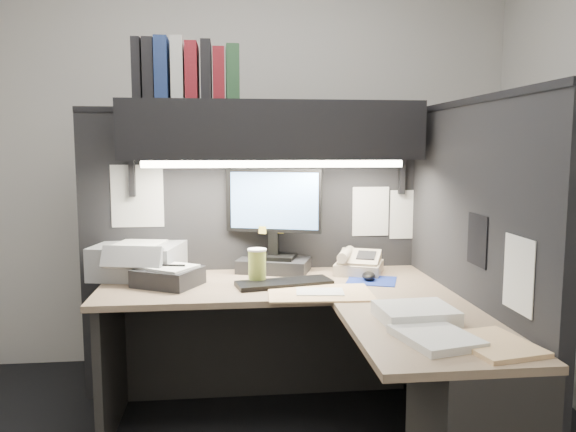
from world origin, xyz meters
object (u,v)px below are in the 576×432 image
object	(u,v)px
desk	(358,379)
printer	(139,260)
monitor	(274,231)
notebook_stack	(168,277)
coffee_cup	(257,267)
telephone	(359,264)
keyboard	(284,283)
overhead_shelf	(272,131)

from	to	relation	value
desk	printer	distance (m)	1.34
desk	printer	xyz separation A→B (m)	(-1.01, 0.79, 0.37)
monitor	notebook_stack	size ratio (longest dim) A/B	1.95
desk	coffee_cup	size ratio (longest dim) A/B	10.15
coffee_cup	printer	size ratio (longest dim) A/B	0.39
desk	coffee_cup	distance (m)	0.78
printer	monitor	bearing A→B (deg)	14.82
monitor	notebook_stack	distance (m)	0.63
monitor	printer	xyz separation A→B (m)	(-0.72, -0.03, -0.14)
telephone	monitor	bearing A→B (deg)	-167.44
keyboard	telephone	bearing A→B (deg)	16.26
monitor	keyboard	xyz separation A→B (m)	(0.03, -0.31, -0.21)
printer	notebook_stack	size ratio (longest dim) A/B	1.48
overhead_shelf	monitor	distance (m)	0.55
overhead_shelf	keyboard	bearing A→B (deg)	-81.12
desk	overhead_shelf	size ratio (longest dim) A/B	1.10
desk	notebook_stack	world-z (taller)	notebook_stack
keyboard	printer	xyz separation A→B (m)	(-0.75, 0.28, 0.08)
overhead_shelf	coffee_cup	distance (m)	0.72
telephone	coffee_cup	size ratio (longest dim) A/B	1.49
printer	overhead_shelf	bearing A→B (deg)	9.49
overhead_shelf	printer	world-z (taller)	overhead_shelf
keyboard	notebook_stack	size ratio (longest dim) A/B	1.62
keyboard	coffee_cup	size ratio (longest dim) A/B	2.84
notebook_stack	telephone	bearing A→B (deg)	9.63
notebook_stack	monitor	bearing A→B (deg)	24.67
coffee_cup	notebook_stack	xyz separation A→B (m)	(-0.44, 0.01, -0.04)
overhead_shelf	monitor	size ratio (longest dim) A/B	2.72
keyboard	printer	world-z (taller)	printer
monitor	coffee_cup	xyz separation A→B (m)	(-0.11, -0.26, -0.14)
overhead_shelf	keyboard	distance (m)	0.80
coffee_cup	notebook_stack	size ratio (longest dim) A/B	0.57
desk	notebook_stack	xyz separation A→B (m)	(-0.84, 0.57, 0.33)
overhead_shelf	coffee_cup	world-z (taller)	overhead_shelf
coffee_cup	desk	bearing A→B (deg)	-54.88
overhead_shelf	notebook_stack	world-z (taller)	overhead_shelf
monitor	telephone	world-z (taller)	monitor
coffee_cup	printer	bearing A→B (deg)	159.55
overhead_shelf	monitor	bearing A→B (deg)	78.86
printer	telephone	bearing A→B (deg)	10.00
notebook_stack	overhead_shelf	bearing A→B (deg)	19.10
desk	keyboard	size ratio (longest dim) A/B	3.57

